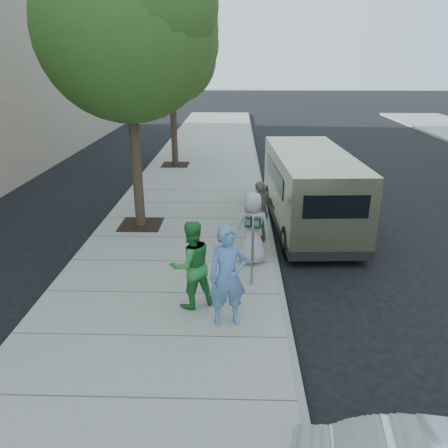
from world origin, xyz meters
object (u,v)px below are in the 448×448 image
at_px(person_gray_shirt, 252,228).
at_px(person_striped_polo, 260,212).
at_px(tree_far, 172,53).
at_px(van, 309,188).
at_px(person_green_shirt, 191,265).
at_px(parking_meter, 253,236).
at_px(tree_near, 128,22).
at_px(person_officer, 228,276).

xyz_separation_m(person_gray_shirt, person_striped_polo, (0.25, 1.22, -0.04)).
relative_size(tree_far, person_striped_polo, 3.91).
bearing_deg(tree_far, person_gray_shirt, -72.75).
distance_m(van, person_green_shirt, 5.63).
height_order(parking_meter, person_gray_shirt, person_gray_shirt).
bearing_deg(tree_far, tree_near, -90.00).
distance_m(tree_near, tree_far, 7.63).
bearing_deg(person_striped_polo, person_gray_shirt, 40.66).
distance_m(tree_near, person_gray_shirt, 6.00).
bearing_deg(person_gray_shirt, person_green_shirt, 44.42).
xyz_separation_m(tree_far, person_striped_polo, (3.36, -8.78, -3.90)).
bearing_deg(person_green_shirt, person_gray_shirt, -151.00).
height_order(parking_meter, person_green_shirt, person_green_shirt).
bearing_deg(person_officer, tree_far, 88.74).
relative_size(person_officer, person_green_shirt, 1.08).
xyz_separation_m(tree_far, van, (4.85, -7.19, -3.71)).
bearing_deg(person_officer, van, 54.27).
relative_size(parking_meter, person_gray_shirt, 0.90).
distance_m(parking_meter, person_gray_shirt, 1.13).
distance_m(van, person_officer, 5.83).
height_order(tree_far, person_green_shirt, tree_far).
distance_m(person_green_shirt, person_gray_shirt, 2.31).
height_order(tree_far, van, tree_far).
xyz_separation_m(van, person_green_shirt, (-2.96, -4.78, -0.14)).
relative_size(van, person_officer, 3.20).
bearing_deg(person_striped_polo, parking_meter, 45.32).
height_order(van, person_striped_polo, van).
relative_size(tree_far, person_officer, 3.41).
relative_size(tree_near, person_striped_polo, 4.54).
xyz_separation_m(parking_meter, person_striped_polo, (0.28, 2.32, -0.30)).
relative_size(tree_near, tree_far, 1.16).
bearing_deg(tree_near, parking_meter, -48.69).
distance_m(tree_near, parking_meter, 6.32).
distance_m(tree_near, person_officer, 7.14).
relative_size(person_officer, person_gray_shirt, 1.10).
distance_m(parking_meter, van, 4.30).
distance_m(van, person_gray_shirt, 3.32).
distance_m(tree_far, parking_meter, 12.07).
height_order(person_gray_shirt, person_striped_polo, person_gray_shirt).
distance_m(parking_meter, person_green_shirt, 1.49).
distance_m(parking_meter, person_striped_polo, 2.36).
distance_m(tree_far, person_striped_polo, 10.18).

